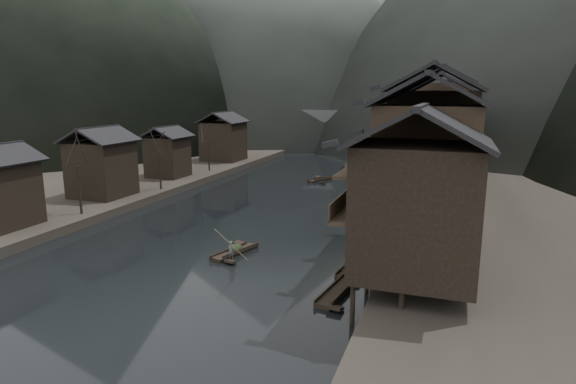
% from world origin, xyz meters
% --- Properties ---
extents(water, '(300.00, 300.00, 0.00)m').
position_xyz_m(water, '(0.00, 0.00, 0.00)').
color(water, black).
rests_on(water, ground).
extents(right_bank, '(40.00, 200.00, 1.80)m').
position_xyz_m(right_bank, '(35.00, 40.00, 0.90)').
color(right_bank, '#2D2823').
rests_on(right_bank, ground).
extents(left_bank, '(40.00, 200.00, 1.20)m').
position_xyz_m(left_bank, '(-35.00, 40.00, 0.60)').
color(left_bank, '#2D2823').
rests_on(left_bank, ground).
extents(stilt_houses, '(9.00, 67.60, 16.72)m').
position_xyz_m(stilt_houses, '(17.28, 19.50, 9.17)').
color(stilt_houses, black).
rests_on(stilt_houses, ground).
extents(left_houses, '(8.10, 53.20, 8.73)m').
position_xyz_m(left_houses, '(-20.50, 20.12, 5.66)').
color(left_houses, black).
rests_on(left_houses, left_bank).
extents(bare_trees, '(3.72, 44.70, 7.43)m').
position_xyz_m(bare_trees, '(-17.00, 7.19, 6.45)').
color(bare_trees, black).
rests_on(bare_trees, left_bank).
extents(moored_sampans, '(2.69, 48.50, 0.47)m').
position_xyz_m(moored_sampans, '(12.31, 15.20, 0.20)').
color(moored_sampans, black).
rests_on(moored_sampans, water).
extents(midriver_boats, '(6.51, 35.53, 0.44)m').
position_xyz_m(midriver_boats, '(-0.93, 48.61, 0.20)').
color(midriver_boats, black).
rests_on(midriver_boats, water).
extents(stone_bridge, '(40.00, 6.00, 9.00)m').
position_xyz_m(stone_bridge, '(-0.00, 72.00, 5.11)').
color(stone_bridge, '#4C4C4F').
rests_on(stone_bridge, ground).
extents(hero_sampan, '(2.42, 5.30, 0.44)m').
position_xyz_m(hero_sampan, '(2.40, -1.48, 0.20)').
color(hero_sampan, black).
rests_on(hero_sampan, water).
extents(cargo_heap, '(1.16, 1.52, 0.70)m').
position_xyz_m(cargo_heap, '(2.33, -1.25, 0.79)').
color(cargo_heap, black).
rests_on(cargo_heap, hero_sampan).
extents(boatman, '(0.57, 0.38, 1.54)m').
position_xyz_m(boatman, '(2.93, -3.25, 1.21)').
color(boatman, '#5D5C5F').
rests_on(boatman, hero_sampan).
extents(bamboo_pole, '(2.13, 2.21, 3.34)m').
position_xyz_m(bamboo_pole, '(3.13, -3.25, 3.65)').
color(bamboo_pole, '#8C7A51').
rests_on(bamboo_pole, boatman).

